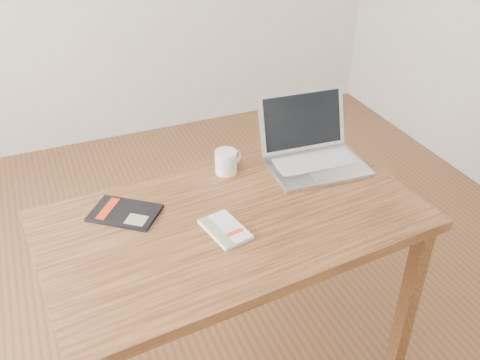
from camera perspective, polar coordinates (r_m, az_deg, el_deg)
name	(u,v)px	position (r m, az deg, el deg)	size (l,w,h in m)	color
room	(165,35)	(1.63, -8.01, 15.11)	(4.04, 4.04, 2.70)	brown
desk	(233,237)	(1.89, -0.70, -6.08)	(1.35, 0.85, 0.75)	#553219
white_guidebook	(225,230)	(1.76, -1.59, -5.31)	(0.14, 0.20, 0.02)	silver
black_guidebook	(125,213)	(1.88, -12.20, -3.45)	(0.27, 0.26, 0.01)	black
laptop	(312,150)	(2.13, 7.68, 3.21)	(0.39, 0.35, 0.25)	silver
coffee_mug	(227,161)	(2.04, -1.45, 2.01)	(0.12, 0.08, 0.09)	white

